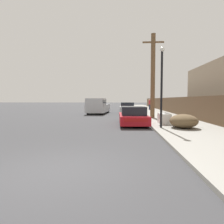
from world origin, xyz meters
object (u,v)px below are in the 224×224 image
object	(u,v)px
car_parked_mid	(127,108)
pedestrian	(150,104)
pickup_truck	(98,106)
parked_sports_car_red	(133,116)
street_lamp	(162,81)
car_parked_far	(127,106)
utility_pole	(153,75)
brush_pile	(184,121)
discarded_fridge	(164,118)

from	to	relation	value
car_parked_mid	pedestrian	bearing A→B (deg)	54.84
pickup_truck	pedestrian	xyz separation A→B (m)	(7.11, 7.29, 0.08)
parked_sports_car_red	street_lamp	world-z (taller)	street_lamp
car_parked_far	pickup_truck	xyz separation A→B (m)	(-3.61, -8.53, 0.32)
car_parked_far	utility_pole	size ratio (longest dim) A/B	0.64
brush_pile	parked_sports_car_red	bearing A→B (deg)	139.74
car_parked_far	pickup_truck	size ratio (longest dim) A/B	0.81
parked_sports_car_red	brush_pile	distance (m)	3.54
discarded_fridge	pickup_truck	distance (m)	12.01
utility_pole	street_lamp	distance (m)	6.24
pickup_truck	street_lamp	distance (m)	13.63
car_parked_far	pedestrian	bearing A→B (deg)	-24.39
pedestrian	discarded_fridge	bearing A→B (deg)	-94.42
utility_pole	street_lamp	bearing A→B (deg)	-93.72
car_parked_far	discarded_fridge	bearing A→B (deg)	-88.55
discarded_fridge	car_parked_far	xyz separation A→B (m)	(-2.12, 19.08, 0.14)
utility_pole	pedestrian	bearing A→B (deg)	83.56
car_parked_far	brush_pile	size ratio (longest dim) A/B	2.74
street_lamp	brush_pile	distance (m)	2.53
car_parked_mid	brush_pile	xyz separation A→B (m)	(2.85, -14.66, -0.12)
brush_pile	pedestrian	distance (m)	19.86
car_parked_mid	brush_pile	size ratio (longest dim) A/B	2.50
parked_sports_car_red	car_parked_mid	distance (m)	12.37
discarded_fridge	car_parked_far	distance (m)	19.20
utility_pole	car_parked_mid	bearing A→B (deg)	103.45
pickup_truck	utility_pole	distance (m)	8.91
car_parked_far	brush_pile	distance (m)	21.26
street_lamp	car_parked_mid	bearing A→B (deg)	96.35
discarded_fridge	utility_pole	size ratio (longest dim) A/B	0.22
car_parked_far	street_lamp	size ratio (longest dim) A/B	1.03
pickup_truck	car_parked_far	bearing A→B (deg)	-109.34
parked_sports_car_red	brush_pile	bearing A→B (deg)	-42.28
car_parked_far	street_lamp	bearing A→B (deg)	-90.65
discarded_fridge	car_parked_far	world-z (taller)	car_parked_far
car_parked_far	street_lamp	distance (m)	21.18
pickup_truck	pedestrian	distance (m)	10.19
pickup_truck	pedestrian	size ratio (longest dim) A/B	3.35
discarded_fridge	utility_pole	distance (m)	5.34
parked_sports_car_red	utility_pole	xyz separation A→B (m)	(1.87, 3.91, 3.19)
discarded_fridge	parked_sports_car_red	distance (m)	2.06
car_parked_far	pedestrian	xyz separation A→B (m)	(3.50, -1.24, 0.40)
discarded_fridge	brush_pile	size ratio (longest dim) A/B	0.94
parked_sports_car_red	pickup_truck	world-z (taller)	pickup_truck
street_lamp	pickup_truck	bearing A→B (deg)	112.49
parked_sports_car_red	pedestrian	xyz separation A→B (m)	(3.41, 17.55, 0.42)
car_parked_mid	street_lamp	bearing A→B (deg)	-84.30
car_parked_far	brush_pile	bearing A→B (deg)	-87.36
car_parked_mid	discarded_fridge	bearing A→B (deg)	-80.85
pedestrian	brush_pile	bearing A→B (deg)	-92.05
pickup_truck	parked_sports_car_red	bearing A→B (deg)	113.43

